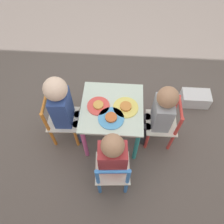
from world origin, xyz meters
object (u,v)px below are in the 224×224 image
at_px(chair_red, 163,124).
at_px(chair_orange, 61,120).
at_px(child_left, 160,112).
at_px(plate_back, 111,118).
at_px(plate_left, 126,107).
at_px(storage_bin, 195,98).
at_px(plate_right, 98,106).
at_px(chair_blue, 113,172).
at_px(child_right, 63,106).
at_px(child_back, 113,156).
at_px(kids_table, 112,113).

height_order(chair_red, chair_orange, same).
bearing_deg(child_left, plate_back, -74.43).
bearing_deg(plate_back, plate_left, -135.00).
height_order(child_left, storage_bin, child_left).
xyz_separation_m(plate_left, storage_bin, (-0.74, -0.45, -0.42)).
relative_size(plate_left, plate_right, 1.11).
xyz_separation_m(chair_blue, child_right, (0.42, -0.43, 0.22)).
distance_m(child_left, plate_right, 0.50).
distance_m(chair_blue, child_left, 0.60).
bearing_deg(child_back, chair_blue, 90.00).
relative_size(chair_orange, child_left, 0.73).
relative_size(chair_red, plate_back, 2.65).
height_order(chair_blue, storage_bin, chair_blue).
distance_m(child_back, child_right, 0.56).
relative_size(kids_table, plate_back, 2.48).
distance_m(child_right, plate_right, 0.28).
height_order(plate_back, storage_bin, plate_back).
height_order(chair_blue, plate_back, chair_blue).
bearing_deg(plate_left, storage_bin, -148.69).
distance_m(chair_red, child_back, 0.59).
xyz_separation_m(chair_red, child_right, (0.84, 0.02, 0.22)).
bearing_deg(plate_right, child_left, -179.75).
bearing_deg(child_left, chair_orange, -88.88).
relative_size(chair_blue, chair_orange, 1.00).
bearing_deg(chair_red, storage_bin, 138.04).
height_order(child_right, plate_left, child_right).
bearing_deg(child_back, plate_left, -105.89).
distance_m(plate_back, storage_bin, 1.09).
relative_size(plate_back, storage_bin, 0.69).
relative_size(child_right, plate_right, 4.38).
height_order(chair_orange, child_left, child_left).
xyz_separation_m(child_back, plate_right, (0.14, -0.38, 0.06)).
xyz_separation_m(kids_table, child_right, (0.39, 0.02, 0.09)).
bearing_deg(chair_red, child_back, -47.61).
xyz_separation_m(child_left, storage_bin, (-0.46, -0.45, -0.37)).
height_order(chair_red, storage_bin, chair_red).
xyz_separation_m(chair_blue, plate_left, (-0.07, -0.45, 0.23)).
bearing_deg(child_left, kids_table, -90.00).
distance_m(child_right, plate_left, 0.50).
relative_size(plate_back, plate_right, 1.12).
relative_size(kids_table, chair_orange, 0.94).
xyz_separation_m(kids_table, plate_back, (0.00, 0.11, 0.10)).
bearing_deg(child_left, plate_right, -90.07).
distance_m(child_right, plate_back, 0.40).
bearing_deg(chair_orange, plate_back, -103.65).
bearing_deg(storage_bin, chair_orange, 19.86).
height_order(kids_table, chair_red, chair_red).
relative_size(child_left, plate_back, 3.64).
distance_m(kids_table, storage_bin, 1.01).
bearing_deg(kids_table, child_right, 2.41).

